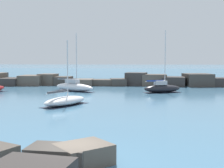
% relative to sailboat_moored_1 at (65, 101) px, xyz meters
% --- Properties ---
extents(ground_plane, '(600.00, 600.00, 0.00)m').
position_rel_sailboat_moored_1_xyz_m(ground_plane, '(4.95, -19.39, -0.53)').
color(ground_plane, teal).
extents(open_sea_beyond, '(400.00, 116.00, 0.01)m').
position_rel_sailboat_moored_1_xyz_m(open_sea_beyond, '(4.95, 86.86, -0.52)').
color(open_sea_beyond, '#386684').
rests_on(open_sea_beyond, ground).
extents(breakwater_jetty, '(57.50, 6.38, 2.56)m').
position_rel_sailboat_moored_1_xyz_m(breakwater_jetty, '(4.58, 26.98, 0.43)').
color(breakwater_jetty, brown).
rests_on(breakwater_jetty, ground).
extents(foreground_rocks, '(8.63, 6.36, 1.10)m').
position_rel_sailboat_moored_1_xyz_m(foreground_rocks, '(3.35, -20.72, -0.04)').
color(foreground_rocks, brown).
rests_on(foreground_rocks, ground).
extents(sailboat_moored_1, '(4.98, 6.61, 7.33)m').
position_rel_sailboat_moored_1_xyz_m(sailboat_moored_1, '(0.00, 0.00, 0.00)').
color(sailboat_moored_1, silver).
rests_on(sailboat_moored_1, ground).
extents(sailboat_moored_3, '(6.38, 4.10, 9.67)m').
position_rel_sailboat_moored_1_xyz_m(sailboat_moored_3, '(12.08, 14.58, 0.19)').
color(sailboat_moored_3, black).
rests_on(sailboat_moored_3, ground).
extents(sailboat_moored_5, '(7.68, 5.87, 9.40)m').
position_rel_sailboat_moored_1_xyz_m(sailboat_moored_5, '(-2.11, 15.66, 0.22)').
color(sailboat_moored_5, white).
rests_on(sailboat_moored_5, ground).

